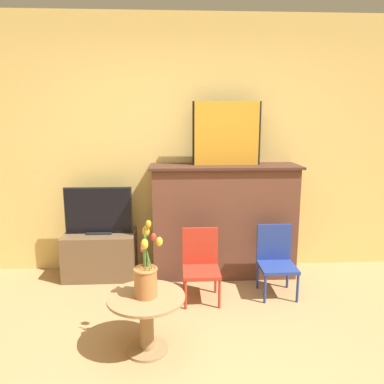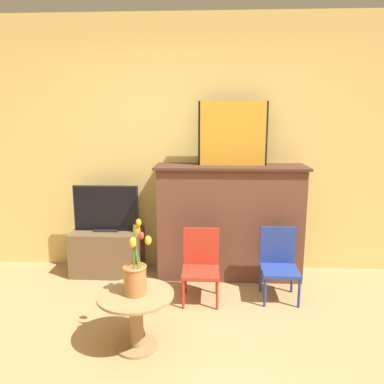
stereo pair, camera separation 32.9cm
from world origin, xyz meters
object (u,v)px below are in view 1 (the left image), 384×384
Objects in this scene: tv_monitor at (98,211)px; vase_tulips at (146,276)px; painting at (227,133)px; chair_blue at (276,258)px; chair_red at (201,262)px.

tv_monitor is 1.28× the size of vase_tulips.
painting is 1.01× the size of tv_monitor.
chair_red is at bearing -174.34° from chair_blue.
tv_monitor is (-1.32, -0.02, -0.79)m from painting.
tv_monitor is at bearing 164.94° from chair_blue.
vase_tulips is (-1.16, -0.86, 0.22)m from chair_blue.
painting is 1.31m from chair_red.
painting is 1.07× the size of chair_red.
tv_monitor is 1.21m from chair_red.
tv_monitor is at bearing -179.27° from painting.
painting reaches higher than chair_blue.
chair_blue is 1.22× the size of vase_tulips.
chair_red is at bearing -118.23° from painting.
chair_blue is (1.74, -0.47, -0.36)m from tv_monitor.
painting is 1.30× the size of vase_tulips.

